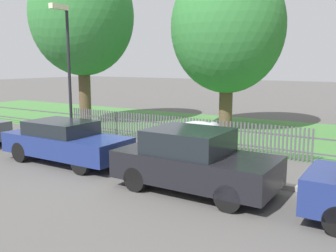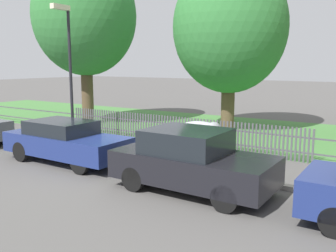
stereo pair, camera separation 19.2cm
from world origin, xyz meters
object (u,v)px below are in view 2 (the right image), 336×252
covered_motorcycle (202,135)px  tree_nearest_kerb (85,16)px  parked_car_navy_estate (65,141)px  street_lamp (68,58)px  parked_car_red_compact (192,161)px  tree_behind_motorcycle (230,28)px

covered_motorcycle → tree_nearest_kerb: 9.73m
parked_car_navy_estate → street_lamp: street_lamp is taller
parked_car_navy_estate → parked_car_red_compact: bearing=-2.7°
covered_motorcycle → street_lamp: size_ratio=0.39×
parked_car_red_compact → street_lamp: bearing=163.2°
covered_motorcycle → tree_nearest_kerb: bearing=156.5°
parked_car_navy_estate → covered_motorcycle: size_ratio=2.14×
parked_car_red_compact → tree_nearest_kerb: 12.33m
tree_behind_motorcycle → street_lamp: 7.52m
parked_car_navy_estate → tree_nearest_kerb: bearing=129.4°
parked_car_red_compact → parked_car_navy_estate: bearing=177.8°
tree_behind_motorcycle → street_lamp: size_ratio=1.49×
parked_car_navy_estate → covered_motorcycle: parked_car_navy_estate is taller
tree_nearest_kerb → tree_behind_motorcycle: bearing=18.5°
parked_car_red_compact → covered_motorcycle: size_ratio=1.99×
parked_car_navy_estate → parked_car_red_compact: (4.68, -0.21, 0.07)m
covered_motorcycle → parked_car_navy_estate: bearing=-138.9°
tree_nearest_kerb → street_lamp: 5.74m
covered_motorcycle → parked_car_red_compact: bearing=-71.1°
tree_nearest_kerb → parked_car_red_compact: bearing=-32.7°
parked_car_navy_estate → tree_nearest_kerb: tree_nearest_kerb is taller
parked_car_red_compact → tree_nearest_kerb: tree_nearest_kerb is taller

